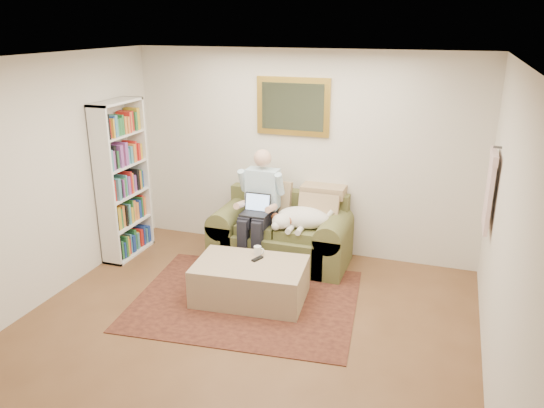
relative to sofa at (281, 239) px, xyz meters
The scene contains 12 objects.
room_shell 1.96m from the sofa, 85.69° to the right, with size 4.51×5.00×2.61m.
rug 1.14m from the sofa, 92.59° to the right, with size 2.38×1.91×0.01m, color black.
sofa is the anchor object (origin of this frame).
seated_man 0.52m from the sofa, 148.55° to the right, with size 0.56×0.80×1.43m, color #8CC2D8, non-canonical shape.
laptop 0.57m from the sofa, 138.98° to the right, with size 0.33×0.26×0.24m.
sleeping_dog 0.48m from the sofa, 15.74° to the right, with size 0.70×0.44×0.26m, color white, non-canonical shape.
ottoman 1.07m from the sofa, 90.57° to the right, with size 1.19×0.75×0.43m, color #A0836A.
coffee_mug 0.85m from the sofa, 90.94° to the right, with size 0.08×0.08×0.10m, color white.
tv_remote 0.96m from the sofa, 88.17° to the right, with size 0.05×0.15×0.02m, color black.
bookshelf 2.14m from the sofa, 167.54° to the right, with size 0.28×0.80×2.00m, color white, non-canonical shape.
wall_mirror 1.66m from the sofa, 90.00° to the left, with size 0.94×0.04×0.72m.
hanging_shirt 2.58m from the sofa, 10.66° to the right, with size 0.06×0.52×0.90m, color beige, non-canonical shape.
Camera 1 is at (1.77, -3.86, 2.91)m, focal length 35.00 mm.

